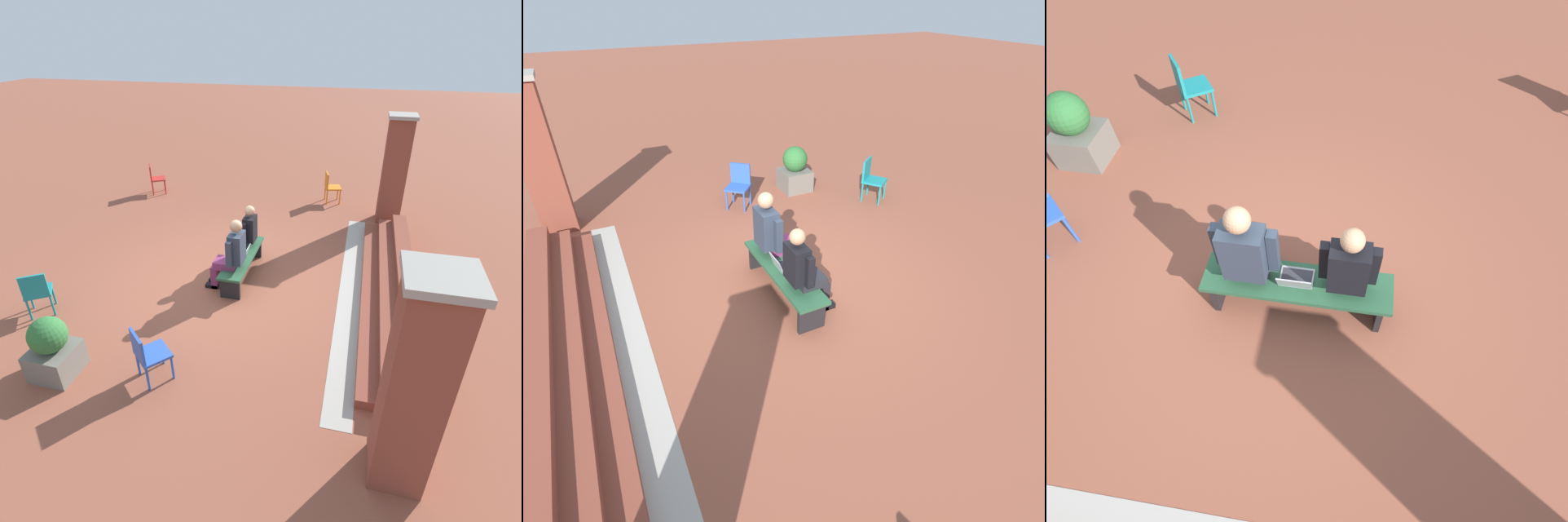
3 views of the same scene
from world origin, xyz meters
TOP-DOWN VIEW (x-y plane):
  - ground_plane at (0.00, 0.00)m, footprint 60.00×60.00m
  - concrete_strip at (-0.22, 2.36)m, footprint 6.38×0.40m
  - brick_steps at (-0.22, 3.11)m, footprint 5.58×0.90m
  - brick_pillar_left_of_steps at (-3.70, 3.08)m, footprint 0.64×0.64m
  - brick_pillar_right_of_steps at (3.34, 3.02)m, footprint 0.64×0.64m
  - bench at (-0.22, 0.24)m, footprint 1.80×0.44m
  - person_student at (-0.68, 0.18)m, footprint 0.52×0.66m
  - person_adult at (0.23, 0.17)m, footprint 0.58×0.73m
  - laptop at (-0.21, 0.26)m, footprint 0.32×0.29m
  - plastic_chair_foreground at (-4.11, -3.56)m, footprint 0.57×0.57m
  - plastic_chair_by_pillar at (2.73, -0.24)m, footprint 0.59×0.59m
  - plastic_chair_near_bench_left at (-4.61, 1.53)m, footprint 0.51×0.51m
  - plastic_chair_far_right at (1.82, -2.73)m, footprint 0.59×0.59m
  - planter at (2.94, -1.58)m, footprint 0.60×0.60m

SIDE VIEW (x-z plane):
  - ground_plane at x=0.00m, z-range 0.00..0.00m
  - concrete_strip at x=-0.22m, z-range 0.00..0.01m
  - brick_steps at x=-0.22m, z-range -0.05..0.40m
  - bench at x=-0.22m, z-range 0.13..0.58m
  - planter at x=2.94m, z-range -0.03..0.91m
  - plastic_chair_foreground at x=-4.11m, z-range 0.06..0.90m
  - plastic_chair_by_pillar at x=2.73m, z-range 0.06..0.90m
  - plastic_chair_near_bench_left at x=-4.61m, z-range 0.06..0.90m
  - plastic_chair_far_right at x=1.82m, z-range 0.06..0.90m
  - laptop at x=-0.21m, z-range 0.39..0.61m
  - person_student at x=-0.68m, z-range 0.05..1.36m
  - person_adult at x=0.23m, z-range 0.04..1.44m
  - brick_pillar_left_of_steps at x=-3.70m, z-range 0.01..2.61m
  - brick_pillar_right_of_steps at x=3.34m, z-range 0.01..2.61m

